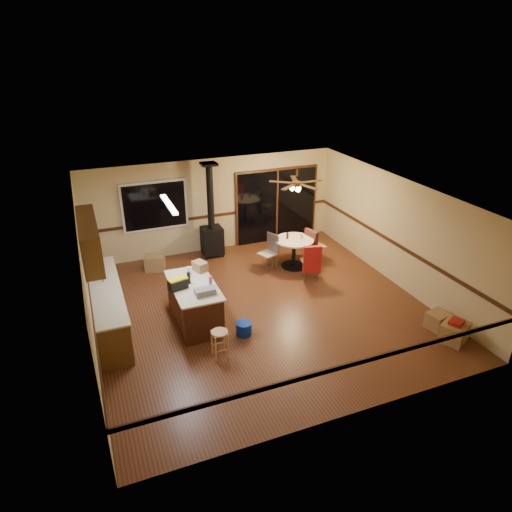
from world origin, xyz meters
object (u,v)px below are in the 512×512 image
bar_stool (220,344)px  chair_right (312,243)px  kitchen_island (194,303)px  box_corner_a (454,332)px  box_under_window (155,263)px  box_corner_b (437,320)px  chair_left (270,248)px  toolbox_black (178,284)px  chair_near (312,259)px  toolbox_grey (205,291)px  blue_bucket (244,329)px  wood_stove (212,231)px  dining_table (294,248)px

bar_stool → chair_right: bearing=40.3°
kitchen_island → box_corner_a: (4.58, -2.55, -0.25)m
box_under_window → box_corner_a: box_under_window is taller
box_under_window → box_corner_a: bearing=-47.2°
bar_stool → box_corner_b: bar_stool is taller
box_corner_b → chair_left: bearing=119.3°
toolbox_black → chair_near: size_ratio=0.54×
chair_right → box_corner_b: bearing=-74.7°
toolbox_grey → blue_bucket: toolbox_grey is taller
bar_stool → chair_left: 3.88m
kitchen_island → blue_bucket: kitchen_island is taller
wood_stove → box_under_window: (-1.64, -0.28, -0.53)m
kitchen_island → wood_stove: size_ratio=0.67×
box_corner_b → chair_near: bearing=117.8°
blue_bucket → box_corner_a: box_corner_a is taller
chair_right → box_under_window: 4.13m
dining_table → chair_right: bearing=1.0°
wood_stove → toolbox_black: (-1.62, -3.11, 0.27)m
blue_bucket → box_under_window: box_under_window is taller
wood_stove → blue_bucket: wood_stove is taller
bar_stool → box_under_window: size_ratio=1.12×
dining_table → chair_near: chair_near is taller
toolbox_black → box_corner_a: toolbox_black is taller
chair_left → blue_bucket: bearing=-123.4°
chair_right → chair_near: bearing=-117.7°
chair_right → box_corner_a: size_ratio=1.34×
wood_stove → chair_near: wood_stove is taller
kitchen_island → box_under_window: size_ratio=3.33×
wood_stove → box_corner_a: bearing=-59.6°
box_corner_b → box_corner_a: bearing=-92.2°
toolbox_grey → chair_left: toolbox_grey is taller
bar_stool → chair_near: chair_near is taller
toolbox_grey → dining_table: (2.96, 2.07, -0.43)m
dining_table → chair_near: size_ratio=1.43×
kitchen_island → bar_stool: size_ratio=2.96×
toolbox_grey → chair_right: (3.48, 2.08, -0.36)m
toolbox_grey → box_corner_a: bearing=-24.9°
dining_table → wood_stove: bearing=140.8°
box_under_window → box_corner_b: box_under_window is taller
bar_stool → box_corner_b: 4.53m
blue_bucket → chair_right: bearing=40.7°
toolbox_black → box_corner_a: 5.55m
toolbox_grey → blue_bucket: (0.68, -0.33, -0.83)m
bar_stool → dining_table: 4.16m
bar_stool → chair_right: chair_right is taller
blue_bucket → box_corner_a: bearing=-24.7°
blue_bucket → chair_right: (2.81, 2.41, 0.46)m
kitchen_island → chair_right: chair_right is taller
toolbox_grey → toolbox_black: 0.60m
blue_bucket → dining_table: dining_table is taller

